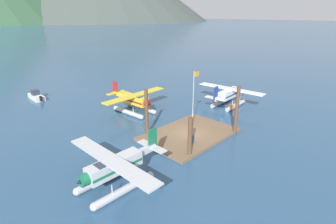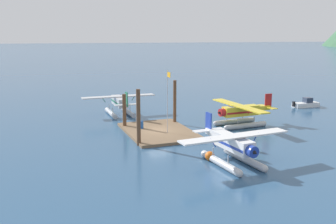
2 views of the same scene
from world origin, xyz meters
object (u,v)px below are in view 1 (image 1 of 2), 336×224
(fuel_drum, at_px, (191,138))
(seaplane_silver_port_aft, at_px, (115,170))
(flagpole, at_px, (194,94))
(seaplane_white_stbd_fwd, at_px, (229,96))
(boat_white_open_north, at_px, (36,96))
(mooring_buoy, at_px, (231,107))
(seaplane_yellow_bow_centre, at_px, (134,102))

(fuel_drum, bearing_deg, seaplane_silver_port_aft, -178.66)
(flagpole, distance_m, seaplane_white_stbd_fwd, 11.67)
(fuel_drum, xyz_separation_m, boat_white_open_north, (-5.34, 29.01, -0.25))
(boat_white_open_north, bearing_deg, mooring_buoy, -55.73)
(flagpole, height_order, boat_white_open_north, flagpole)
(fuel_drum, relative_size, seaplane_silver_port_aft, 0.08)
(boat_white_open_north, bearing_deg, fuel_drum, -79.57)
(mooring_buoy, height_order, seaplane_yellow_bow_centre, seaplane_yellow_bow_centre)
(seaplane_silver_port_aft, bearing_deg, seaplane_white_stbd_fwd, 10.29)
(seaplane_silver_port_aft, relative_size, boat_white_open_north, 2.13)
(flagpole, relative_size, fuel_drum, 8.02)
(seaplane_yellow_bow_centre, distance_m, seaplane_silver_port_aft, 17.40)
(flagpole, distance_m, seaplane_yellow_bow_centre, 10.50)
(mooring_buoy, distance_m, seaplane_silver_port_aft, 22.81)
(fuel_drum, distance_m, boat_white_open_north, 29.49)
(seaplane_yellow_bow_centre, bearing_deg, boat_white_open_north, 113.91)
(mooring_buoy, relative_size, boat_white_open_north, 0.18)
(seaplane_white_stbd_fwd, bearing_deg, flagpole, -170.32)
(seaplane_yellow_bow_centre, height_order, boat_white_open_north, seaplane_yellow_bow_centre)
(fuel_drum, relative_size, seaplane_yellow_bow_centre, 0.08)
(seaplane_yellow_bow_centre, relative_size, boat_white_open_north, 2.14)
(seaplane_silver_port_aft, bearing_deg, mooring_buoy, 7.45)
(fuel_drum, bearing_deg, seaplane_white_stbd_fwd, 16.37)
(mooring_buoy, xyz_separation_m, seaplane_silver_port_aft, (-22.59, -2.95, 1.14))
(mooring_buoy, bearing_deg, seaplane_white_stbd_fwd, 42.57)
(seaplane_yellow_bow_centre, bearing_deg, fuel_drum, -99.65)
(mooring_buoy, distance_m, seaplane_white_stbd_fwd, 2.40)
(seaplane_white_stbd_fwd, bearing_deg, seaplane_silver_port_aft, -169.71)
(fuel_drum, xyz_separation_m, mooring_buoy, (12.57, 2.72, -0.31))
(mooring_buoy, distance_m, boat_white_open_north, 31.81)
(seaplane_white_stbd_fwd, bearing_deg, fuel_drum, -163.63)
(fuel_drum, xyz_separation_m, seaplane_silver_port_aft, (-10.02, -0.23, 0.84))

